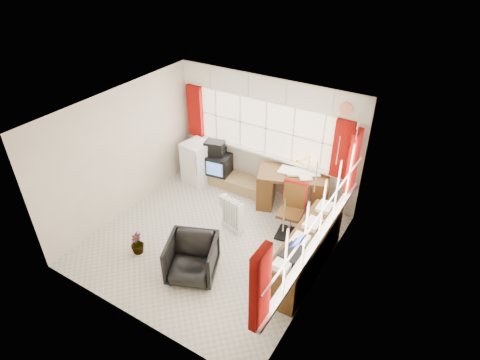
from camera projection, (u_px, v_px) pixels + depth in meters
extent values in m
plane|color=beige|center=(212.00, 240.00, 7.36)|extent=(4.00, 4.00, 0.00)
plane|color=beige|center=(266.00, 137.00, 8.10)|extent=(4.00, 0.00, 4.00)
plane|color=beige|center=(122.00, 256.00, 5.25)|extent=(4.00, 0.00, 4.00)
plane|color=beige|center=(123.00, 153.00, 7.55)|extent=(0.00, 4.00, 4.00)
plane|color=beige|center=(323.00, 223.00, 5.80)|extent=(0.00, 4.00, 4.00)
plane|color=white|center=(206.00, 114.00, 5.99)|extent=(4.00, 4.00, 0.00)
plane|color=#FCE6C7|center=(266.00, 128.00, 7.98)|extent=(3.60, 0.00, 3.60)
cube|color=white|center=(264.00, 154.00, 8.27)|extent=(3.70, 0.12, 0.05)
cube|color=white|center=(216.00, 115.00, 8.50)|extent=(0.03, 0.02, 1.10)
cube|color=white|center=(240.00, 122.00, 8.23)|extent=(0.03, 0.02, 1.10)
cube|color=white|center=(266.00, 128.00, 7.97)|extent=(0.03, 0.02, 1.10)
cube|color=white|center=(293.00, 135.00, 7.71)|extent=(0.03, 0.02, 1.10)
cube|color=white|center=(323.00, 143.00, 7.45)|extent=(0.03, 0.02, 1.10)
plane|color=#FCE6C7|center=(323.00, 212.00, 5.70)|extent=(0.00, 3.60, 3.60)
cube|color=white|center=(316.00, 242.00, 6.04)|extent=(0.12, 3.70, 0.05)
cube|color=white|center=(285.00, 264.00, 4.85)|extent=(0.02, 0.03, 1.10)
cube|color=white|center=(305.00, 236.00, 5.28)|extent=(0.02, 0.03, 1.10)
cube|color=white|center=(322.00, 212.00, 5.71)|extent=(0.02, 0.03, 1.10)
cube|color=white|center=(337.00, 191.00, 6.14)|extent=(0.02, 0.03, 1.10)
cube|color=white|center=(350.00, 173.00, 6.56)|extent=(0.02, 0.03, 1.10)
cube|color=#9A0B08|center=(195.00, 111.00, 8.66)|extent=(0.35, 0.10, 1.15)
cube|color=#9A0B08|center=(342.00, 150.00, 7.22)|extent=(0.35, 0.10, 1.15)
cube|color=#9A0B08|center=(353.00, 161.00, 6.88)|extent=(0.10, 0.35, 1.15)
cube|color=#9A0B08|center=(260.00, 288.00, 4.52)|extent=(0.10, 0.35, 1.15)
cube|color=white|center=(267.00, 90.00, 7.53)|extent=(3.95, 0.08, 0.48)
cube|color=white|center=(328.00, 163.00, 5.27)|extent=(0.08, 3.95, 0.48)
cube|color=#4F3212|center=(294.00, 175.00, 7.81)|extent=(1.52, 1.10, 0.06)
cube|color=#4F3212|center=(266.00, 189.00, 8.12)|extent=(0.51, 0.69, 0.73)
cube|color=#4F3212|center=(319.00, 195.00, 7.94)|extent=(0.51, 0.69, 0.73)
cube|color=white|center=(294.00, 173.00, 7.79)|extent=(0.33, 0.38, 0.02)
cube|color=white|center=(294.00, 173.00, 7.78)|extent=(0.33, 0.38, 0.02)
cube|color=white|center=(294.00, 173.00, 7.78)|extent=(0.33, 0.38, 0.02)
cube|color=white|center=(294.00, 172.00, 7.78)|extent=(0.33, 0.38, 0.02)
cube|color=white|center=(294.00, 172.00, 7.78)|extent=(0.33, 0.38, 0.02)
cube|color=white|center=(294.00, 172.00, 7.78)|extent=(0.33, 0.38, 0.02)
cylinder|color=yellow|center=(308.00, 172.00, 7.82)|extent=(0.09, 0.09, 0.02)
cylinder|color=yellow|center=(309.00, 165.00, 7.72)|extent=(0.02, 0.02, 0.34)
cone|color=yellow|center=(310.00, 159.00, 7.65)|extent=(0.14, 0.12, 0.14)
cube|color=black|center=(289.00, 234.00, 7.47)|extent=(0.51, 0.51, 0.04)
cylinder|color=silver|center=(290.00, 224.00, 7.34)|extent=(0.06, 0.06, 0.51)
cube|color=#4F3212|center=(291.00, 213.00, 7.20)|extent=(0.49, 0.48, 0.06)
cube|color=#4F3212|center=(295.00, 194.00, 7.21)|extent=(0.40, 0.11, 0.49)
cube|color=#9A0B08|center=(295.00, 193.00, 7.20)|extent=(0.44, 0.13, 0.51)
imported|color=black|center=(192.00, 259.00, 6.45)|extent=(1.01, 1.02, 0.72)
cube|color=white|center=(233.00, 227.00, 7.61)|extent=(0.47, 0.27, 0.09)
cube|color=white|center=(225.00, 208.00, 7.55)|extent=(0.06, 0.13, 0.57)
cube|color=white|center=(228.00, 210.00, 7.51)|extent=(0.06, 0.13, 0.57)
cube|color=white|center=(230.00, 211.00, 7.47)|extent=(0.06, 0.13, 0.57)
cube|color=white|center=(233.00, 213.00, 7.43)|extent=(0.06, 0.13, 0.57)
cube|color=white|center=(235.00, 214.00, 7.39)|extent=(0.06, 0.13, 0.57)
cube|color=white|center=(238.00, 216.00, 7.35)|extent=(0.06, 0.13, 0.57)
cube|color=white|center=(240.00, 218.00, 7.31)|extent=(0.06, 0.13, 0.57)
cube|color=#4F3212|center=(306.00, 253.00, 6.54)|extent=(0.50, 2.00, 0.75)
cube|color=white|center=(284.00, 263.00, 5.75)|extent=(0.24, 0.32, 0.10)
cube|color=white|center=(299.00, 242.00, 6.13)|extent=(0.24, 0.32, 0.10)
cube|color=white|center=(313.00, 223.00, 6.51)|extent=(0.24, 0.32, 0.10)
cube|color=white|center=(325.00, 206.00, 6.90)|extent=(0.24, 0.32, 0.10)
cube|color=black|center=(293.00, 255.00, 5.88)|extent=(0.35, 0.42, 0.13)
cube|color=#94724A|center=(236.00, 182.00, 8.76)|extent=(1.40, 0.50, 0.25)
cube|color=black|center=(219.00, 164.00, 8.71)|extent=(0.54, 0.51, 0.44)
cube|color=#4A78D3|center=(214.00, 169.00, 8.54)|extent=(0.37, 0.07, 0.30)
cube|color=black|center=(215.00, 167.00, 8.85)|extent=(0.61, 0.47, 0.20)
cube|color=black|center=(215.00, 160.00, 8.74)|extent=(0.56, 0.44, 0.19)
cube|color=black|center=(215.00, 152.00, 8.64)|extent=(0.51, 0.41, 0.18)
cube|color=black|center=(214.00, 145.00, 8.54)|extent=(0.46, 0.38, 0.17)
cube|color=white|center=(198.00, 162.00, 8.80)|extent=(0.63, 0.63, 0.93)
cube|color=silver|center=(196.00, 165.00, 8.42)|extent=(0.03, 0.03, 0.49)
imported|color=white|center=(223.00, 182.00, 8.72)|extent=(0.16, 0.16, 0.30)
imported|color=#89CCC4|center=(223.00, 202.00, 8.19)|extent=(0.10, 0.10, 0.17)
imported|color=black|center=(137.00, 243.00, 6.98)|extent=(0.30, 0.30, 0.42)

